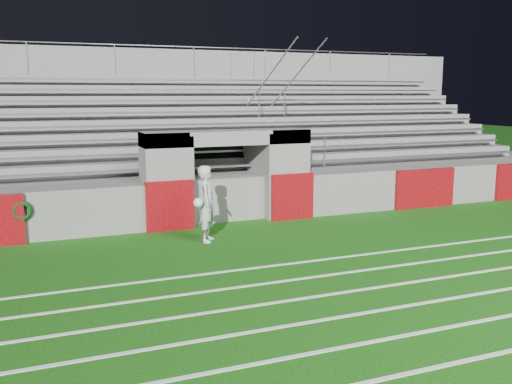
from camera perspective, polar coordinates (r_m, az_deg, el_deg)
name	(u,v)px	position (r m, az deg, el deg)	size (l,w,h in m)	color
ground	(277,251)	(13.32, 2.14, -5.95)	(90.00, 90.00, 0.00)	#134E0D
field_markings	(412,334)	(9.25, 15.34, -13.54)	(28.00, 8.09, 0.01)	white
stadium_structure	(185,154)	(20.45, -7.07, 3.78)	(26.00, 8.48, 5.42)	slate
goalkeeper_with_ball	(207,204)	(14.05, -4.91, -1.17)	(0.77, 0.82, 1.89)	silver
hose_coil	(22,211)	(14.87, -22.36, -1.76)	(0.51, 0.14, 0.51)	#0C3E17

